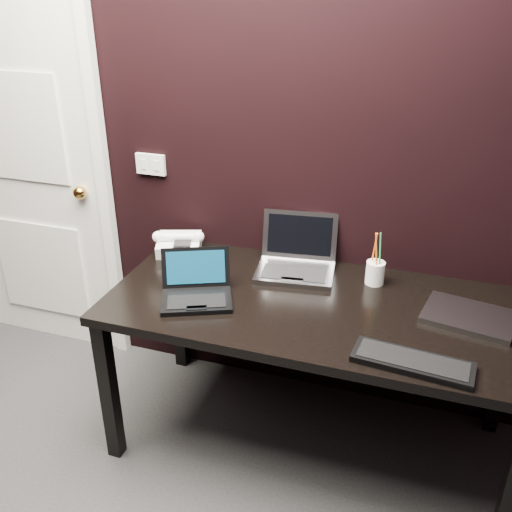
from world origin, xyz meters
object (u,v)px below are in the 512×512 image
(desk, at_px, (314,319))
(netbook, at_px, (196,291))
(mobile_phone, at_px, (179,262))
(pen_cup, at_px, (375,272))
(desk_phone, at_px, (179,244))
(silver_laptop, at_px, (296,262))
(ext_keyboard, at_px, (413,362))
(door, at_px, (26,166))
(closed_laptop, at_px, (469,317))

(desk, distance_m, netbook, 0.50)
(mobile_phone, relative_size, pen_cup, 0.44)
(desk_phone, bearing_deg, pen_cup, -0.81)
(desk, distance_m, silver_laptop, 0.31)
(mobile_phone, bearing_deg, silver_laptop, 17.15)
(ext_keyboard, bearing_deg, netbook, 168.65)
(ext_keyboard, bearing_deg, desk, 143.86)
(silver_laptop, distance_m, pen_cup, 0.35)
(silver_laptop, bearing_deg, ext_keyboard, -44.35)
(desk, xyz_separation_m, silver_laptop, (-0.15, 0.24, 0.12))
(ext_keyboard, relative_size, pen_cup, 1.76)
(mobile_phone, bearing_deg, door, 163.99)
(ext_keyboard, bearing_deg, closed_laptop, 63.50)
(desk, height_order, pen_cup, pen_cup)
(silver_laptop, relative_size, closed_laptop, 1.02)
(pen_cup, bearing_deg, mobile_phone, -169.91)
(desk_phone, height_order, mobile_phone, desk_phone)
(desk, xyz_separation_m, pen_cup, (0.20, 0.24, 0.13))
(door, distance_m, netbook, 1.30)
(desk, distance_m, closed_laptop, 0.60)
(door, height_order, silver_laptop, door)
(desk, bearing_deg, silver_laptop, 121.00)
(door, distance_m, pen_cup, 1.87)
(door, height_order, pen_cup, door)
(netbook, bearing_deg, desk, 14.43)
(ext_keyboard, bearing_deg, door, 161.87)
(ext_keyboard, distance_m, closed_laptop, 0.41)
(desk, relative_size, closed_laptop, 4.57)
(netbook, bearing_deg, desk_phone, 124.25)
(door, relative_size, pen_cup, 8.99)
(closed_laptop, height_order, desk_phone, desk_phone)
(ext_keyboard, distance_m, mobile_phone, 1.13)
(door, bearing_deg, ext_keyboard, -18.13)
(netbook, distance_m, pen_cup, 0.77)
(door, distance_m, silver_laptop, 1.53)
(pen_cup, bearing_deg, closed_laptop, -24.14)
(door, relative_size, silver_laptop, 5.65)
(door, relative_size, desk_phone, 8.38)
(netbook, xyz_separation_m, desk_phone, (-0.26, 0.38, 0.01))
(pen_cup, bearing_deg, desk_phone, 179.19)
(silver_laptop, bearing_deg, netbook, -131.61)
(desk, distance_m, mobile_phone, 0.67)
(desk_phone, bearing_deg, desk, -19.25)
(desk_phone, bearing_deg, ext_keyboard, -25.93)
(door, bearing_deg, pen_cup, -4.13)
(desk_phone, bearing_deg, closed_laptop, -8.05)
(desk, bearing_deg, door, 167.18)
(mobile_phone, bearing_deg, closed_laptop, -0.99)
(mobile_phone, distance_m, pen_cup, 0.87)
(silver_laptop, xyz_separation_m, closed_laptop, (0.74, -0.18, -0.03))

